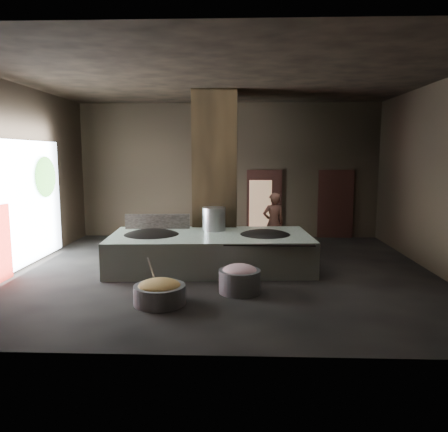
{
  "coord_description": "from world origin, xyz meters",
  "views": [
    {
      "loc": [
        0.4,
        -10.28,
        2.8
      ],
      "look_at": [
        -0.02,
        0.68,
        1.25
      ],
      "focal_mm": 35.0,
      "sensor_mm": 36.0,
      "label": 1
    }
  ],
  "objects_px": {
    "veg_basin": "(160,295)",
    "wok_left": "(152,238)",
    "wok_right": "(265,238)",
    "hearth_platform": "(210,251)",
    "cook": "(273,223)",
    "stock_pot": "(214,220)",
    "meat_basin": "(240,281)"
  },
  "relations": [
    {
      "from": "stock_pot",
      "to": "meat_basin",
      "type": "xyz_separation_m",
      "value": [
        0.68,
        -2.47,
        -0.9
      ]
    },
    {
      "from": "stock_pot",
      "to": "cook",
      "type": "relative_size",
      "value": 0.37
    },
    {
      "from": "hearth_platform",
      "to": "stock_pot",
      "type": "bearing_deg",
      "value": 81.13
    },
    {
      "from": "wok_left",
      "to": "stock_pot",
      "type": "distance_m",
      "value": 1.66
    },
    {
      "from": "cook",
      "to": "hearth_platform",
      "type": "bearing_deg",
      "value": 32.23
    },
    {
      "from": "wok_right",
      "to": "veg_basin",
      "type": "bearing_deg",
      "value": -127.97
    },
    {
      "from": "cook",
      "to": "meat_basin",
      "type": "distance_m",
      "value": 3.84
    },
    {
      "from": "hearth_platform",
      "to": "cook",
      "type": "height_order",
      "value": "cook"
    },
    {
      "from": "hearth_platform",
      "to": "veg_basin",
      "type": "relative_size",
      "value": 4.99
    },
    {
      "from": "wok_right",
      "to": "cook",
      "type": "xyz_separation_m",
      "value": [
        0.33,
        1.7,
        0.12
      ]
    },
    {
      "from": "wok_left",
      "to": "wok_right",
      "type": "xyz_separation_m",
      "value": [
        2.8,
        0.1,
        0.0
      ]
    },
    {
      "from": "wok_right",
      "to": "veg_basin",
      "type": "xyz_separation_m",
      "value": [
        -2.13,
        -2.73,
        -0.57
      ]
    },
    {
      "from": "stock_pot",
      "to": "cook",
      "type": "xyz_separation_m",
      "value": [
        1.63,
        1.2,
        -0.26
      ]
    },
    {
      "from": "hearth_platform",
      "to": "stock_pot",
      "type": "distance_m",
      "value": 0.9
    },
    {
      "from": "hearth_platform",
      "to": "wok_right",
      "type": "distance_m",
      "value": 1.39
    },
    {
      "from": "veg_basin",
      "to": "cook",
      "type": "bearing_deg",
      "value": 60.95
    },
    {
      "from": "wok_left",
      "to": "veg_basin",
      "type": "bearing_deg",
      "value": -75.63
    },
    {
      "from": "hearth_platform",
      "to": "stock_pot",
      "type": "relative_size",
      "value": 7.67
    },
    {
      "from": "stock_pot",
      "to": "veg_basin",
      "type": "xyz_separation_m",
      "value": [
        -0.83,
        -3.23,
        -0.95
      ]
    },
    {
      "from": "wok_left",
      "to": "veg_basin",
      "type": "height_order",
      "value": "wok_left"
    },
    {
      "from": "stock_pot",
      "to": "veg_basin",
      "type": "distance_m",
      "value": 3.46
    },
    {
      "from": "wok_left",
      "to": "veg_basin",
      "type": "distance_m",
      "value": 2.77
    },
    {
      "from": "veg_basin",
      "to": "wok_left",
      "type": "bearing_deg",
      "value": 104.37
    },
    {
      "from": "wok_left",
      "to": "wok_right",
      "type": "distance_m",
      "value": 2.8
    },
    {
      "from": "wok_right",
      "to": "stock_pot",
      "type": "height_order",
      "value": "stock_pot"
    },
    {
      "from": "veg_basin",
      "to": "meat_basin",
      "type": "xyz_separation_m",
      "value": [
        1.51,
        0.76,
        0.05
      ]
    },
    {
      "from": "hearth_platform",
      "to": "cook",
      "type": "relative_size",
      "value": 2.82
    },
    {
      "from": "stock_pot",
      "to": "wok_right",
      "type": "bearing_deg",
      "value": -21.04
    },
    {
      "from": "wok_left",
      "to": "meat_basin",
      "type": "bearing_deg",
      "value": -40.59
    },
    {
      "from": "stock_pot",
      "to": "veg_basin",
      "type": "height_order",
      "value": "stock_pot"
    },
    {
      "from": "hearth_platform",
      "to": "wok_right",
      "type": "height_order",
      "value": "wok_right"
    },
    {
      "from": "wok_left",
      "to": "wok_right",
      "type": "bearing_deg",
      "value": 2.05
    }
  ]
}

